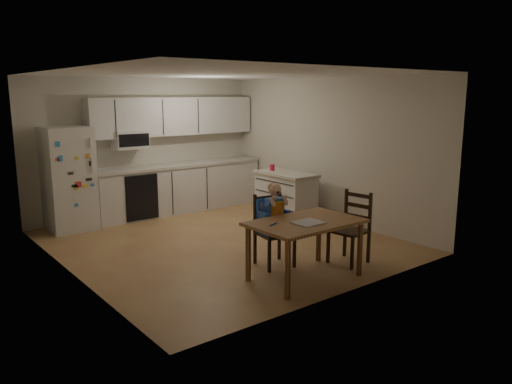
{
  "coord_description": "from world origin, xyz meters",
  "views": [
    {
      "loc": [
        -4.11,
        -6.07,
        2.22
      ],
      "look_at": [
        -0.34,
        -1.28,
        1.02
      ],
      "focal_mm": 35.0,
      "sensor_mm": 36.0,
      "label": 1
    }
  ],
  "objects": [
    {
      "name": "dining_table",
      "position": [
        -0.05,
        -1.88,
        0.62
      ],
      "size": [
        1.34,
        0.86,
        0.72
      ],
      "color": "brown",
      "rests_on": "ground"
    },
    {
      "name": "kitchen_run",
      "position": [
        0.5,
        2.24,
        0.88
      ],
      "size": [
        3.37,
        0.62,
        2.15
      ],
      "color": "silver",
      "rests_on": "ground"
    },
    {
      "name": "kitchen_island",
      "position": [
        1.69,
        0.45,
        0.43
      ],
      "size": [
        0.6,
        1.15,
        0.85
      ],
      "color": "silver",
      "rests_on": "ground"
    },
    {
      "name": "chair_side",
      "position": [
        0.89,
        -1.81,
        0.54
      ],
      "size": [
        0.47,
        0.47,
        0.95
      ],
      "rotation": [
        0.0,
        0.0,
        -1.45
      ],
      "color": "black",
      "rests_on": "ground"
    },
    {
      "name": "napkin",
      "position": [
        -0.1,
        -1.97,
        0.73
      ],
      "size": [
        0.33,
        0.29,
        0.01
      ],
      "primitive_type": "cube",
      "color": "#BABABF",
      "rests_on": "dining_table"
    },
    {
      "name": "refrigerator",
      "position": [
        -1.55,
        2.15,
        0.85
      ],
      "size": [
        0.72,
        0.7,
        1.7
      ],
      "primitive_type": "cube",
      "color": "silver",
      "rests_on": "ground"
    },
    {
      "name": "toddler_spoon",
      "position": [
        -0.49,
        -1.78,
        0.73
      ],
      "size": [
        0.12,
        0.06,
        0.02
      ],
      "primitive_type": "cylinder",
      "rotation": [
        0.0,
        1.57,
        0.35
      ],
      "color": "blue",
      "rests_on": "dining_table"
    },
    {
      "name": "room",
      "position": [
        0.0,
        0.48,
        1.25
      ],
      "size": [
        4.52,
        5.01,
        2.51
      ],
      "color": "#9C6740",
      "rests_on": "ground"
    },
    {
      "name": "red_cup",
      "position": [
        1.66,
        0.79,
        0.9
      ],
      "size": [
        0.09,
        0.09,
        0.11
      ],
      "primitive_type": "cylinder",
      "color": "red",
      "rests_on": "kitchen_island"
    },
    {
      "name": "chair_booster",
      "position": [
        -0.05,
        -1.26,
        0.67
      ],
      "size": [
        0.48,
        0.48,
        1.1
      ],
      "rotation": [
        0.0,
        0.0,
        -0.16
      ],
      "color": "black",
      "rests_on": "ground"
    }
  ]
}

